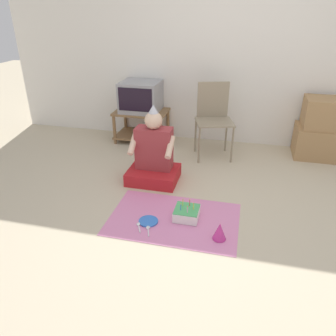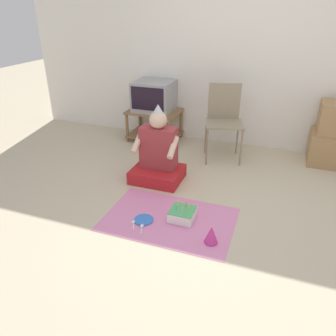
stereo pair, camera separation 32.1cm
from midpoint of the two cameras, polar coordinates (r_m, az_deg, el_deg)
ground_plane at (r=3.10m, az=9.37°, el=-9.07°), size 16.00×16.00×0.00m
wall_back at (r=4.56m, az=15.98°, el=19.20°), size 6.40×0.06×2.55m
tv_stand at (r=4.77m, az=-0.42°, el=7.98°), size 0.73×0.50×0.44m
tv at (r=4.66m, az=-0.43°, el=12.42°), size 0.52×0.49×0.41m
folding_chair at (r=4.19m, az=11.93°, el=8.80°), size 0.54×0.51×0.93m
cardboard_box_stack at (r=4.54m, az=29.10°, el=4.76°), size 0.57×0.46×0.77m
person_seated at (r=3.62m, az=0.77°, el=1.94°), size 0.55×0.46×0.87m
party_cloth at (r=3.08m, az=3.28°, el=-8.94°), size 1.19×0.79×0.01m
birthday_cake at (r=3.06m, az=5.57°, el=-8.11°), size 0.22×0.22×0.17m
party_hat_blue at (r=2.81m, az=10.87°, el=-11.40°), size 0.12×0.12×0.16m
paper_plate at (r=3.05m, az=-1.23°, el=-9.08°), size 0.18×0.18×0.01m
plastic_spoon_near at (r=3.01m, az=-3.00°, el=-9.64°), size 0.07×0.14×0.01m
plastic_spoon_far at (r=2.96m, az=-1.45°, el=-10.33°), size 0.06×0.14×0.01m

